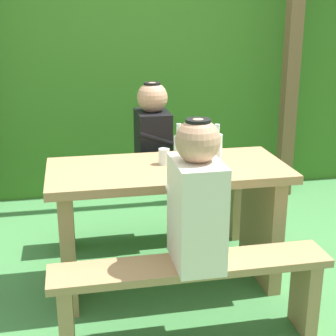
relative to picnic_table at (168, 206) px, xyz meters
The scene contains 12 objects.
ground_plane 0.52m from the picnic_table, ahead, with size 12.00×12.00×0.00m, color #407D41.
hedge_backdrop 2.17m from the picnic_table, 90.00° to the left, with size 6.40×0.88×2.01m, color #356B20.
pergola_post_right 2.03m from the picnic_table, 45.17° to the left, with size 0.12×0.12×2.25m, color brown.
picnic_table is the anchor object (origin of this frame).
bench_near 0.63m from the picnic_table, 90.00° to the right, with size 1.40×0.24×0.46m.
bench_far 0.63m from the picnic_table, 90.00° to the left, with size 1.40×0.24×0.46m.
person_white_shirt 0.66m from the picnic_table, 88.14° to the right, with size 0.25×0.35×0.72m.
person_black_coat 0.66m from the picnic_table, 89.04° to the left, with size 0.25×0.35×0.72m.
drinking_glass 0.30m from the picnic_table, 104.61° to the left, with size 0.07×0.07×0.09m, color silver.
bottle_left 0.36m from the picnic_table, 43.05° to the left, with size 0.06×0.06×0.24m.
bottle_right 0.41m from the picnic_table, ahead, with size 0.07×0.07×0.23m.
bottle_center 0.46m from the picnic_table, ahead, with size 0.07×0.07×0.23m.
Camera 1 is at (-0.54, -2.73, 1.65)m, focal length 53.40 mm.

